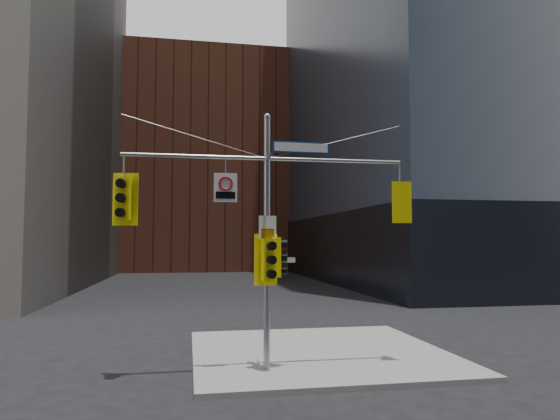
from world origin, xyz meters
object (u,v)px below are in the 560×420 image
object	(u,v)px
signal_assembly	(267,214)
traffic_light_west_arm	(123,199)
traffic_light_east_arm	(400,203)
regulatory_sign_arm	(226,187)
traffic_light_pole_front	(268,260)
street_sign_blade	(301,148)
traffic_light_pole_side	(278,257)

from	to	relation	value
signal_assembly	traffic_light_west_arm	world-z (taller)	signal_assembly
traffic_light_east_arm	regulatory_sign_arm	distance (m)	5.17
traffic_light_pole_front	signal_assembly	bearing A→B (deg)	75.46
traffic_light_east_arm	traffic_light_pole_front	bearing A→B (deg)	9.36
traffic_light_east_arm	street_sign_blade	bearing A→B (deg)	5.49
traffic_light_pole_side	street_sign_blade	world-z (taller)	street_sign_blade
traffic_light_east_arm	signal_assembly	bearing A→B (deg)	5.54
street_sign_blade	regulatory_sign_arm	xyz separation A→B (m)	(-2.16, -0.02, -1.17)
traffic_light_pole_front	regulatory_sign_arm	world-z (taller)	regulatory_sign_arm
signal_assembly	street_sign_blade	xyz separation A→B (m)	(0.99, 0.00, 1.93)
traffic_light_east_arm	regulatory_sign_arm	xyz separation A→B (m)	(-5.16, -0.02, 0.38)
traffic_light_west_arm	traffic_light_pole_side	bearing A→B (deg)	9.84
regulatory_sign_arm	traffic_light_pole_front	bearing A→B (deg)	-12.96
traffic_light_west_arm	traffic_light_pole_front	bearing A→B (deg)	5.94
traffic_light_east_arm	street_sign_blade	size ratio (longest dim) A/B	0.72
traffic_light_pole_front	street_sign_blade	world-z (taller)	street_sign_blade
traffic_light_pole_front	traffic_light_pole_side	bearing A→B (deg)	24.70
traffic_light_east_arm	street_sign_blade	world-z (taller)	street_sign_blade
traffic_light_west_arm	regulatory_sign_arm	size ratio (longest dim) A/B	1.77
regulatory_sign_arm	signal_assembly	bearing A→B (deg)	-0.09
regulatory_sign_arm	traffic_light_pole_side	bearing A→B (deg)	-0.39
traffic_light_pole_side	traffic_light_pole_front	size ratio (longest dim) A/B	0.78
traffic_light_pole_front	street_sign_blade	size ratio (longest dim) A/B	0.84
traffic_light_west_arm	traffic_light_east_arm	xyz separation A→B (m)	(7.89, -0.01, 0.00)
traffic_light_east_arm	traffic_light_pole_side	xyz separation A→B (m)	(-3.66, -0.00, -1.59)
traffic_light_east_arm	traffic_light_pole_side	distance (m)	3.99
traffic_light_west_arm	traffic_light_pole_front	distance (m)	4.24
signal_assembly	regulatory_sign_arm	distance (m)	1.40
signal_assembly	traffic_light_west_arm	distance (m)	3.92
signal_assembly	street_sign_blade	bearing A→B (deg)	0.17
traffic_light_west_arm	traffic_light_east_arm	size ratio (longest dim) A/B	1.18
signal_assembly	traffic_light_east_arm	world-z (taller)	signal_assembly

